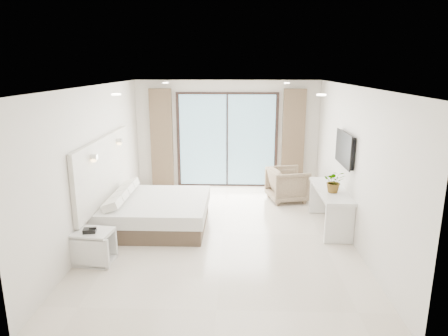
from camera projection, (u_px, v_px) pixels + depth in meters
The scene contains 8 objects.
ground at pixel (223, 233), 7.45m from camera, with size 6.20×6.20×0.00m, color beige.
room_shell at pixel (214, 142), 7.82m from camera, with size 4.62×6.22×2.72m.
bed at pixel (155, 212), 7.71m from camera, with size 1.97×1.87×0.69m.
nightstand at pixel (94, 247), 6.29m from camera, with size 0.63×0.55×0.52m.
phone at pixel (90, 231), 6.17m from camera, with size 0.19×0.15×0.06m, color black.
console_desk at pixel (330, 199), 7.60m from camera, with size 0.52×1.68×0.77m.
plant at pixel (334, 184), 7.33m from camera, with size 0.38×0.42×0.33m, color #33662D.
armchair at pixel (287, 183), 9.18m from camera, with size 0.82×0.76×0.84m, color #968462.
Camera 1 is at (0.24, -6.91, 3.03)m, focal length 32.00 mm.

